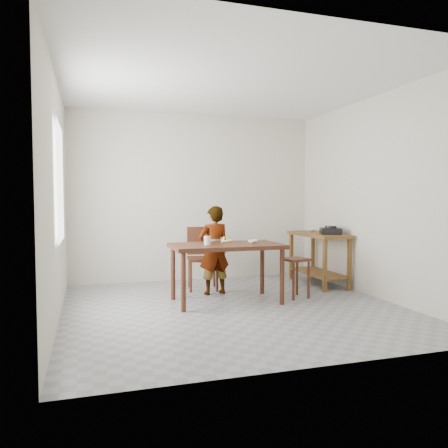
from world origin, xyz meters
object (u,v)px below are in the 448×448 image
object	(u,v)px
dining_table	(226,273)
stool	(295,278)
child	(214,250)
prep_counter	(318,259)
dining_chair	(203,259)

from	to	relation	value
dining_table	stool	xyz separation A→B (m)	(0.96, -0.03, -0.11)
child	prep_counter	bearing A→B (deg)	179.59
child	stool	world-z (taller)	child
child	dining_chair	bearing A→B (deg)	-84.78
prep_counter	child	size ratio (longest dim) A/B	0.98
dining_table	dining_chair	distance (m)	0.86
stool	dining_table	bearing A→B (deg)	178.10
dining_chair	stool	bearing A→B (deg)	-30.24
dining_table	stool	size ratio (longest dim) A/B	2.62
child	stool	xyz separation A→B (m)	(0.98, -0.54, -0.35)
dining_chair	stool	size ratio (longest dim) A/B	1.70
dining_table	child	distance (m)	0.56
prep_counter	child	xyz separation A→B (m)	(-1.74, -0.19, 0.21)
dining_table	child	world-z (taller)	child
dining_table	dining_chair	world-z (taller)	dining_chair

